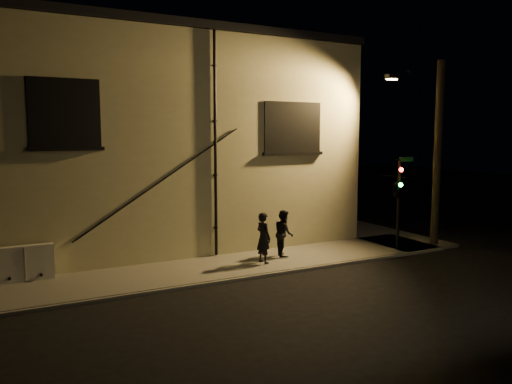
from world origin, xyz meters
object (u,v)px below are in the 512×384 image
streetlamp_pole (435,150)px  pedestrian_b (284,233)px  utility_cabinet (25,263)px  traffic_signal (397,188)px  pedestrian_a (263,238)px

streetlamp_pole → pedestrian_b: bearing=170.7°
utility_cabinet → streetlamp_pole: size_ratio=0.22×
utility_cabinet → traffic_signal: (13.34, -2.20, 1.93)m
utility_cabinet → pedestrian_b: bearing=-6.4°
utility_cabinet → pedestrian_a: (7.70, -1.54, 0.35)m
pedestrian_b → streetlamp_pole: bearing=-80.2°
pedestrian_a → pedestrian_b: size_ratio=1.04×
traffic_signal → pedestrian_b: bearing=164.9°
pedestrian_b → streetlamp_pole: 7.36m
traffic_signal → streetlamp_pole: 2.59m
pedestrian_a → pedestrian_b: 1.30m
pedestrian_b → utility_cabinet: bearing=102.7°
utility_cabinet → pedestrian_b: (8.88, -1.00, 0.32)m
pedestrian_b → streetlamp_pole: (6.61, -1.08, 3.05)m
pedestrian_a → pedestrian_b: bearing=-75.6°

